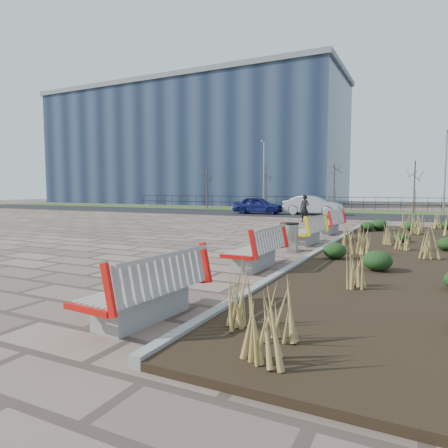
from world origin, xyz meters
The scene contains 21 objects.
ground centered at (0.00, 0.00, 0.00)m, with size 120.00×120.00×0.00m, color #7F6557.
planting_bed centered at (6.25, 5.00, 0.05)m, with size 4.50×18.00×0.10m, color black.
planting_curb centered at (3.92, 5.00, 0.07)m, with size 0.16×18.00×0.15m, color gray.
grass_verge_far centered at (0.00, 28.00, 0.02)m, with size 80.00×5.00×0.04m, color #33511E.
road centered at (0.00, 22.00, 0.01)m, with size 80.00×7.00×0.02m, color black.
bench_a centered at (3.00, -2.65, 0.50)m, with size 0.90×2.10×1.00m, color red, non-canonical shape.
bench_b centered at (3.00, 1.62, 0.50)m, with size 0.90×2.10×1.00m, color red, non-canonical shape.
bench_c centered at (3.00, 6.34, 0.50)m, with size 0.90×2.10×1.00m, color yellow, non-canonical shape.
bench_d centered at (3.00, 9.93, 0.50)m, with size 0.90×2.10×1.00m, color red, non-canonical shape.
litter_bin centered at (2.97, 4.54, 0.42)m, with size 0.55×0.55×0.85m, color #B2B2B7.
pedestrian centered at (0.48, 15.56, 0.79)m, with size 0.57×0.38×1.58m, color black.
car_blue centered at (-4.61, 21.15, 0.67)m, with size 1.53×3.81×1.30m, color navy.
car_silver centered at (-0.62, 21.95, 0.72)m, with size 1.47×4.22×1.39m, color #9C9EA3.
tree_a centered at (-12.00, 26.50, 2.04)m, with size 1.40×1.40×4.00m, color #4C3D2D, non-canonical shape.
tree_b centered at (-6.00, 26.50, 2.04)m, with size 1.40×1.40×4.00m, color #4C3D2D, non-canonical shape.
tree_c centered at (0.00, 26.50, 2.04)m, with size 1.40×1.40×4.00m, color #4C3D2D, non-canonical shape.
tree_d centered at (6.00, 26.50, 2.04)m, with size 1.40×1.40×4.00m, color #4C3D2D, non-canonical shape.
lamp_west centered at (-6.00, 26.00, 3.04)m, with size 0.24×0.60×6.00m, color gray, non-canonical shape.
lamp_east centered at (8.00, 26.00, 3.04)m, with size 0.24×0.60×6.00m, color gray, non-canonical shape.
railing_fence centered at (0.00, 29.50, 0.64)m, with size 44.00×0.10×1.20m, color black, non-canonical shape.
building_glass centered at (-22.00, 40.00, 7.50)m, with size 40.00×14.00×15.00m, color #192338.
Camera 1 is at (6.56, -7.20, 1.90)m, focal length 32.00 mm.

